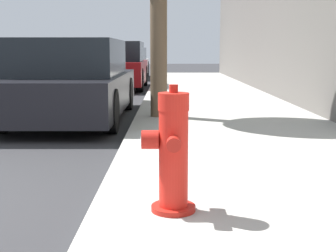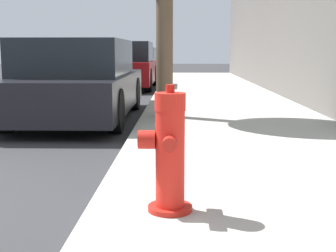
{
  "view_description": "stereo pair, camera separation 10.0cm",
  "coord_description": "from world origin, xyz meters",
  "px_view_note": "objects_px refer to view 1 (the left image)",
  "views": [
    {
      "loc": [
        2.35,
        -3.09,
        1.19
      ],
      "look_at": [
        2.34,
        1.16,
        0.51
      ],
      "focal_mm": 50.0,
      "sensor_mm": 36.0,
      "label": 1
    },
    {
      "loc": [
        2.45,
        -3.09,
        1.19
      ],
      "look_at": [
        2.34,
        1.16,
        0.51
      ],
      "focal_mm": 50.0,
      "sensor_mm": 36.0,
      "label": 2
    }
  ],
  "objects_px": {
    "parked_car_mid": "(118,66)",
    "fire_hydrant": "(173,153)",
    "parked_car_far": "(128,63)",
    "parked_car_near": "(73,82)"
  },
  "relations": [
    {
      "from": "parked_car_mid",
      "to": "fire_hydrant",
      "type": "bearing_deg",
      "value": -82.15
    },
    {
      "from": "fire_hydrant",
      "to": "parked_car_far",
      "type": "distance_m",
      "value": 17.53
    },
    {
      "from": "parked_car_near",
      "to": "parked_car_far",
      "type": "bearing_deg",
      "value": 90.54
    },
    {
      "from": "fire_hydrant",
      "to": "parked_car_mid",
      "type": "height_order",
      "value": "parked_car_mid"
    },
    {
      "from": "parked_car_mid",
      "to": "parked_car_far",
      "type": "height_order",
      "value": "parked_car_mid"
    },
    {
      "from": "parked_car_near",
      "to": "parked_car_mid",
      "type": "height_order",
      "value": "parked_car_mid"
    },
    {
      "from": "parked_car_mid",
      "to": "parked_car_far",
      "type": "relative_size",
      "value": 0.96
    },
    {
      "from": "parked_car_far",
      "to": "fire_hydrant",
      "type": "bearing_deg",
      "value": -84.14
    },
    {
      "from": "fire_hydrant",
      "to": "parked_car_far",
      "type": "relative_size",
      "value": 0.2
    },
    {
      "from": "fire_hydrant",
      "to": "parked_car_near",
      "type": "xyz_separation_m",
      "value": [
        -1.67,
        4.99,
        0.15
      ]
    }
  ]
}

